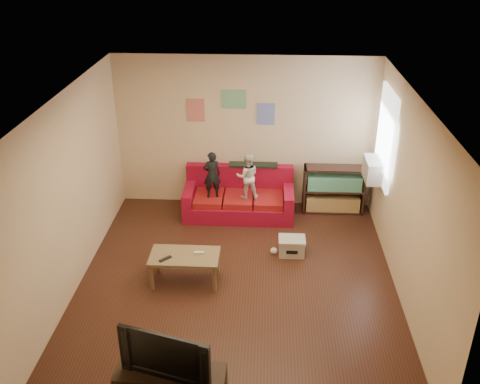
# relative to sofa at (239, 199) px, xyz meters

# --- Properties ---
(room_shell) EXTENTS (4.52, 5.02, 2.72)m
(room_shell) POSITION_rel_sofa_xyz_m (0.08, -2.06, 1.07)
(room_shell) COLOR #412116
(room_shell) RESTS_ON ground
(sofa) EXTENTS (1.89, 0.87, 0.83)m
(sofa) POSITION_rel_sofa_xyz_m (0.00, 0.00, 0.00)
(sofa) COLOR maroon
(sofa) RESTS_ON ground
(child_a) EXTENTS (0.34, 0.26, 0.83)m
(child_a) POSITION_rel_sofa_xyz_m (-0.45, -0.16, 0.53)
(child_a) COLOR black
(child_a) RESTS_ON sofa
(child_b) EXTENTS (0.43, 0.36, 0.80)m
(child_b) POSITION_rel_sofa_xyz_m (0.15, -0.16, 0.52)
(child_b) COLOR silver
(child_b) RESTS_ON sofa
(coffee_table) EXTENTS (0.98, 0.54, 0.44)m
(coffee_table) POSITION_rel_sofa_xyz_m (-0.66, -2.07, 0.10)
(coffee_table) COLOR olive
(coffee_table) RESTS_ON ground
(remote) EXTENTS (0.17, 0.17, 0.02)m
(remote) POSITION_rel_sofa_xyz_m (-0.91, -2.19, 0.17)
(remote) COLOR black
(remote) RESTS_ON coffee_table
(game_controller) EXTENTS (0.14, 0.05, 0.03)m
(game_controller) POSITION_rel_sofa_xyz_m (-0.46, -2.02, 0.17)
(game_controller) COLOR silver
(game_controller) RESTS_ON coffee_table
(bookshelf) EXTENTS (1.06, 0.32, 0.85)m
(bookshelf) POSITION_rel_sofa_xyz_m (1.66, 0.17, 0.10)
(bookshelf) COLOR #321C16
(bookshelf) RESTS_ON ground
(window) EXTENTS (0.04, 1.08, 1.48)m
(window) POSITION_rel_sofa_xyz_m (2.30, -0.41, 1.36)
(window) COLOR white
(window) RESTS_ON room_shell
(ac_unit) EXTENTS (0.28, 0.55, 0.35)m
(ac_unit) POSITION_rel_sofa_xyz_m (2.18, -0.41, 0.80)
(ac_unit) COLOR #B7B2A3
(ac_unit) RESTS_ON window
(artwork_left) EXTENTS (0.30, 0.01, 0.40)m
(artwork_left) POSITION_rel_sofa_xyz_m (-0.77, 0.42, 1.47)
(artwork_left) COLOR #D87266
(artwork_left) RESTS_ON room_shell
(artwork_center) EXTENTS (0.42, 0.01, 0.32)m
(artwork_center) POSITION_rel_sofa_xyz_m (-0.12, 0.42, 1.67)
(artwork_center) COLOR #72B27F
(artwork_center) RESTS_ON room_shell
(artwork_right) EXTENTS (0.30, 0.01, 0.38)m
(artwork_right) POSITION_rel_sofa_xyz_m (0.43, 0.42, 1.42)
(artwork_right) COLOR #727FCC
(artwork_right) RESTS_ON room_shell
(file_box) EXTENTS (0.41, 0.31, 0.28)m
(file_box) POSITION_rel_sofa_xyz_m (0.89, -1.29, -0.14)
(file_box) COLOR beige
(file_box) RESTS_ON ground
(television) EXTENTS (0.99, 0.39, 0.57)m
(television) POSITION_rel_sofa_xyz_m (-0.48, -4.24, 0.44)
(television) COLOR black
(television) RESTS_ON tv_stand
(tissue) EXTENTS (0.14, 0.14, 0.11)m
(tissue) POSITION_rel_sofa_xyz_m (0.61, -1.29, -0.23)
(tissue) COLOR silver
(tissue) RESTS_ON ground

